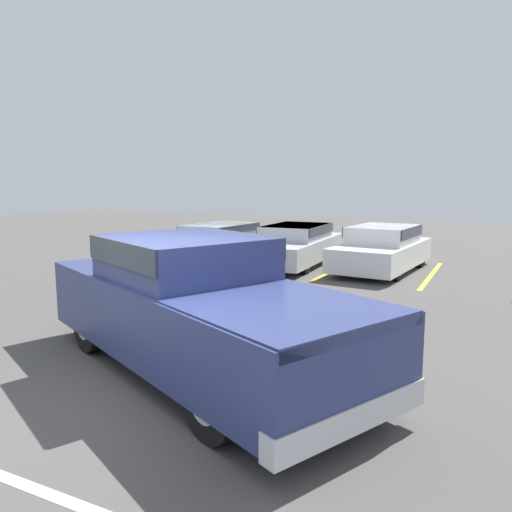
{
  "coord_description": "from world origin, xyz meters",
  "views": [
    {
      "loc": [
        3.85,
        -4.62,
        2.57
      ],
      "look_at": [
        -0.77,
        4.76,
        1.0
      ],
      "focal_mm": 35.0,
      "sensor_mm": 36.0,
      "label": 1
    }
  ],
  "objects_px": {
    "parked_sedan_a": "(219,240)",
    "parked_sedan_c": "(382,247)",
    "parked_sedan_b": "(296,243)",
    "pickup_truck": "(198,306)"
  },
  "relations": [
    {
      "from": "parked_sedan_a",
      "to": "parked_sedan_b",
      "type": "height_order",
      "value": "parked_sedan_b"
    },
    {
      "from": "parked_sedan_a",
      "to": "parked_sedan_b",
      "type": "relative_size",
      "value": 1.0
    },
    {
      "from": "parked_sedan_a",
      "to": "parked_sedan_b",
      "type": "distance_m",
      "value": 2.71
    },
    {
      "from": "pickup_truck",
      "to": "parked_sedan_a",
      "type": "relative_size",
      "value": 1.24
    },
    {
      "from": "parked_sedan_b",
      "to": "parked_sedan_c",
      "type": "relative_size",
      "value": 1.1
    },
    {
      "from": "parked_sedan_a",
      "to": "parked_sedan_c",
      "type": "height_order",
      "value": "parked_sedan_c"
    },
    {
      "from": "pickup_truck",
      "to": "parked_sedan_a",
      "type": "xyz_separation_m",
      "value": [
        -4.81,
        8.72,
        -0.29
      ]
    },
    {
      "from": "parked_sedan_c",
      "to": "parked_sedan_b",
      "type": "bearing_deg",
      "value": -83.49
    },
    {
      "from": "pickup_truck",
      "to": "parked_sedan_c",
      "type": "distance_m",
      "value": 8.89
    },
    {
      "from": "parked_sedan_a",
      "to": "parked_sedan_c",
      "type": "distance_m",
      "value": 5.37
    }
  ]
}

